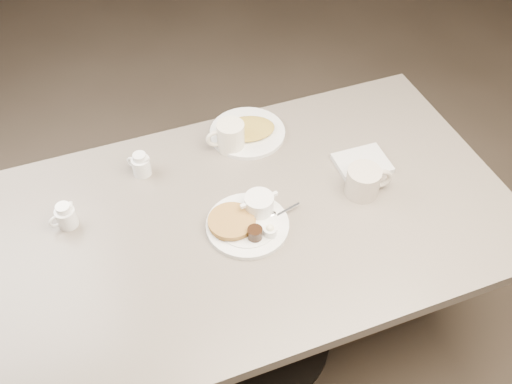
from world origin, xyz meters
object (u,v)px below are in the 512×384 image
object	(u,v)px
coffee_mug_far	(230,137)
creamer_right	(141,165)
coffee_mug_near	(364,181)
main_plate	(248,220)
hash_plate	(247,131)
diner_table	(258,248)
creamer_left	(66,216)

from	to	relation	value
coffee_mug_far	creamer_right	xyz separation A→B (m)	(-0.29, -0.01, -0.01)
coffee_mug_near	coffee_mug_far	size ratio (longest dim) A/B	1.14
main_plate	creamer_right	bearing A→B (deg)	127.17
coffee_mug_far	coffee_mug_near	bearing A→B (deg)	-46.11
main_plate	creamer_right	world-z (taller)	creamer_right
hash_plate	coffee_mug_far	bearing A→B (deg)	-150.36
diner_table	coffee_mug_near	xyz separation A→B (m)	(0.33, -0.03, 0.22)
coffee_mug_near	coffee_mug_far	world-z (taller)	coffee_mug_far
creamer_left	coffee_mug_near	bearing A→B (deg)	-12.27
coffee_mug_near	creamer_left	distance (m)	0.87
coffee_mug_far	creamer_right	world-z (taller)	coffee_mug_far
diner_table	hash_plate	world-z (taller)	hash_plate
coffee_mug_far	creamer_left	xyz separation A→B (m)	(-0.54, -0.14, -0.01)
coffee_mug_near	creamer_left	world-z (taller)	coffee_mug_near
main_plate	creamer_left	world-z (taller)	creamer_left
creamer_right	hash_plate	world-z (taller)	creamer_right
coffee_mug_far	creamer_right	bearing A→B (deg)	-177.96
coffee_mug_far	creamer_left	world-z (taller)	coffee_mug_far
main_plate	creamer_left	size ratio (longest dim) A/B	3.60
coffee_mug_far	hash_plate	bearing A→B (deg)	29.64
diner_table	creamer_right	size ratio (longest dim) A/B	18.75
diner_table	main_plate	xyz separation A→B (m)	(-0.04, -0.03, 0.19)
main_plate	coffee_mug_far	world-z (taller)	coffee_mug_far
main_plate	coffee_mug_far	bearing A→B (deg)	79.90
creamer_right	coffee_mug_near	bearing A→B (deg)	-27.39
coffee_mug_near	hash_plate	xyz separation A→B (m)	(-0.24, 0.37, -0.03)
coffee_mug_near	hash_plate	bearing A→B (deg)	122.82
coffee_mug_near	creamer_right	distance (m)	0.68
creamer_right	hash_plate	xyz separation A→B (m)	(0.37, 0.05, -0.02)
diner_table	hash_plate	distance (m)	0.39
diner_table	coffee_mug_near	distance (m)	0.39
coffee_mug_near	creamer_right	xyz separation A→B (m)	(-0.61, 0.31, -0.01)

